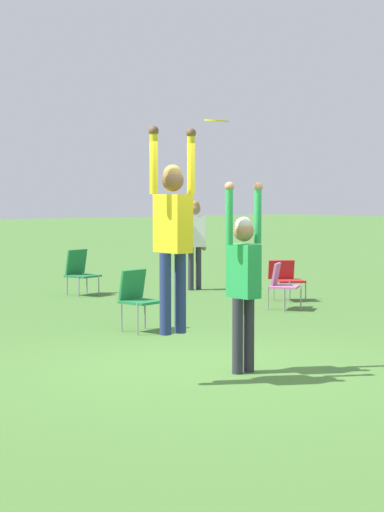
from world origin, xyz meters
TOP-DOWN VIEW (x-y plane):
  - ground_plane at (0.00, 0.00)m, footprint 120.00×120.00m
  - person_jumping at (-0.68, -0.30)m, footprint 0.58×0.43m
  - person_defending at (0.28, -0.30)m, footprint 0.52×0.37m
  - frisbee at (0.01, -0.15)m, footprint 0.27×0.27m
  - camping_chair_2 at (4.31, 3.29)m, footprint 0.65×0.72m
  - camping_chair_3 at (5.29, 4.16)m, footprint 0.67×0.73m
  - camping_chair_4 at (2.70, 7.32)m, footprint 0.66×0.72m
  - camping_chair_5 at (1.01, 2.83)m, footprint 0.58×0.62m
  - person_spectator_near at (5.05, 6.64)m, footprint 0.60×0.43m

SIDE VIEW (x-z plane):
  - ground_plane at x=0.00m, z-range 0.00..0.00m
  - camping_chair_3 at x=5.29m, z-range 0.07..0.82m
  - camping_chair_2 at x=4.31m, z-range 0.08..0.87m
  - camping_chair_4 at x=2.70m, z-range 0.05..0.95m
  - camping_chair_5 at x=1.01m, z-range 0.08..0.97m
  - person_defending at x=0.28m, z-range 0.06..2.17m
  - person_spectator_near at x=5.05m, z-range 0.21..2.07m
  - person_jumping at x=-0.68m, z-range 0.60..2.72m
  - frisbee at x=0.01m, z-range 2.74..2.78m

